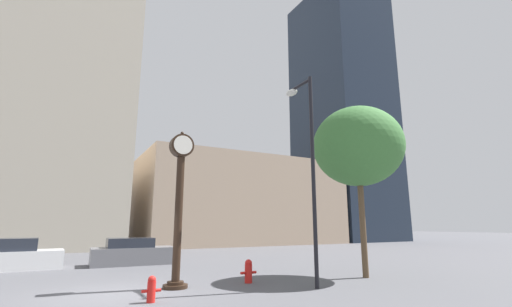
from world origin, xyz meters
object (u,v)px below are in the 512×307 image
object	(u,v)px
car_white	(12,257)
bare_tree	(358,147)
fire_hydrant_far	(151,289)
street_lamp_right	(307,147)
street_clock	(179,199)
car_grey	(133,253)
fire_hydrant_near	(248,271)

from	to	relation	value
car_white	bare_tree	distance (m)	16.47
fire_hydrant_far	street_lamp_right	distance (m)	6.91
street_clock	car_white	bearing A→B (deg)	123.73
car_grey	street_lamp_right	distance (m)	11.46
street_clock	car_grey	distance (m)	8.19
car_grey	fire_hydrant_near	size ratio (longest dim) A/B	5.16
car_grey	street_lamp_right	world-z (taller)	street_lamp_right
car_grey	fire_hydrant_far	distance (m)	9.67
fire_hydrant_far	bare_tree	bearing A→B (deg)	2.79
car_white	fire_hydrant_near	distance (m)	11.52
street_lamp_right	car_grey	bearing A→B (deg)	113.09
car_grey	fire_hydrant_near	world-z (taller)	car_grey
car_grey	bare_tree	size ratio (longest dim) A/B	0.60
car_white	fire_hydrant_near	size ratio (longest dim) A/B	5.08
fire_hydrant_near	street_clock	bearing A→B (deg)	175.15
street_lamp_right	bare_tree	distance (m)	3.27
street_clock	car_white	world-z (taller)	street_clock
car_grey	fire_hydrant_far	bearing A→B (deg)	-94.92
car_white	fire_hydrant_far	world-z (taller)	car_white
car_white	fire_hydrant_far	size ratio (longest dim) A/B	6.02
street_clock	car_white	distance (m)	9.98
car_grey	street_lamp_right	bearing A→B (deg)	-65.44
street_clock	street_lamp_right	xyz separation A→B (m)	(4.08, -1.94, 1.90)
street_clock	fire_hydrant_near	world-z (taller)	street_clock
car_white	street_lamp_right	size ratio (longest dim) A/B	0.56
fire_hydrant_near	fire_hydrant_far	bearing A→B (deg)	-157.78
fire_hydrant_far	street_clock	bearing A→B (deg)	56.58
bare_tree	car_grey	bearing A→B (deg)	128.65
car_grey	bare_tree	world-z (taller)	bare_tree
fire_hydrant_far	street_lamp_right	size ratio (longest dim) A/B	0.09
fire_hydrant_near	car_grey	bearing A→B (deg)	108.47
street_lamp_right	bare_tree	bearing A→B (deg)	10.54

